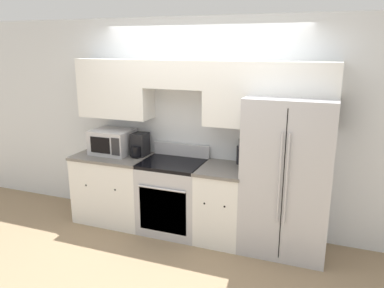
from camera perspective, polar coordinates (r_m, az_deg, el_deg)
ground_plane at (r=4.56m, az=-1.44°, el=-15.01°), size 12.00×12.00×0.00m
wall_back at (r=4.57m, az=1.42°, el=4.66°), size 8.00×0.39×2.60m
lower_cabinets_left at (r=5.08m, az=-11.75°, el=-6.48°), size 0.97×0.64×0.89m
lower_cabinets_right at (r=4.50m, az=4.60°, el=-9.03°), size 0.54×0.64×0.89m
oven_range at (r=4.70m, az=-2.92°, el=-7.89°), size 0.75×0.65×1.05m
refrigerator at (r=4.25m, az=14.29°, el=-4.77°), size 0.93×0.72×1.75m
microwave at (r=4.98m, az=-12.04°, el=0.36°), size 0.51×0.43×0.31m
bottle at (r=4.47m, az=7.34°, el=-1.53°), size 0.09×0.09×0.31m
paper_towel_holder at (r=4.82m, az=-7.99°, el=-0.20°), size 0.18×0.29×0.29m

